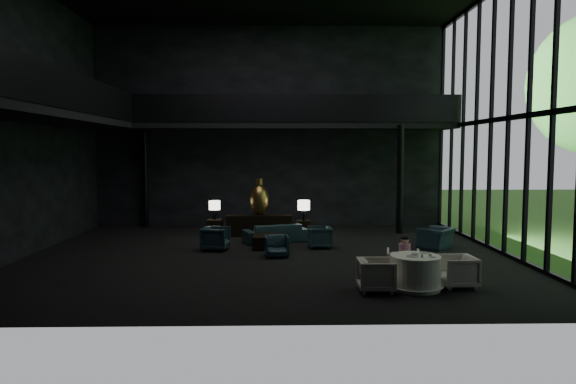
{
  "coord_description": "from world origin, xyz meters",
  "views": [
    {
      "loc": [
        0.25,
        -14.78,
        3.08
      ],
      "look_at": [
        0.59,
        0.5,
        1.83
      ],
      "focal_mm": 32.0,
      "sensor_mm": 36.0,
      "label": 1
    }
  ],
  "objects_px": {
    "bronze_urn": "(259,199)",
    "lounge_armchair_south": "(277,246)",
    "sofa": "(275,230)",
    "side_table_left": "(215,228)",
    "table_lamp_right": "(304,206)",
    "lounge_armchair_east": "(320,237)",
    "table_lamp_left": "(215,206)",
    "child": "(405,248)",
    "lounge_armchair_west": "(216,237)",
    "dining_chair_east": "(457,270)",
    "console": "(259,226)",
    "dining_chair_north": "(403,263)",
    "side_table_right": "(304,228)",
    "dining_table": "(415,274)",
    "window_armchair": "(436,236)",
    "coffee_table": "(269,242)",
    "dining_chair_west": "(376,273)"
  },
  "relations": [
    {
      "from": "side_table_left",
      "to": "console",
      "type": "bearing_deg",
      "value": -0.75
    },
    {
      "from": "bronze_urn",
      "to": "table_lamp_left",
      "type": "xyz_separation_m",
      "value": [
        -1.6,
        -0.07,
        -0.23
      ]
    },
    {
      "from": "lounge_armchair_east",
      "to": "bronze_urn",
      "type": "bearing_deg",
      "value": -141.72
    },
    {
      "from": "dining_chair_north",
      "to": "child",
      "type": "xyz_separation_m",
      "value": [
        0.06,
        0.1,
        0.35
      ]
    },
    {
      "from": "lounge_armchair_east",
      "to": "table_lamp_right",
      "type": "bearing_deg",
      "value": -171.84
    },
    {
      "from": "side_table_right",
      "to": "dining_chair_west",
      "type": "distance_m",
      "value": 7.55
    },
    {
      "from": "console",
      "to": "bronze_urn",
      "type": "distance_m",
      "value": 0.94
    },
    {
      "from": "console",
      "to": "sofa",
      "type": "xyz_separation_m",
      "value": [
        0.58,
        -1.25,
        0.05
      ]
    },
    {
      "from": "lounge_armchair_east",
      "to": "coffee_table",
      "type": "xyz_separation_m",
      "value": [
        -1.61,
        -0.06,
        -0.15
      ]
    },
    {
      "from": "coffee_table",
      "to": "dining_chair_north",
      "type": "height_order",
      "value": "dining_chair_north"
    },
    {
      "from": "bronze_urn",
      "to": "child",
      "type": "distance_m",
      "value": 7.34
    },
    {
      "from": "bronze_urn",
      "to": "lounge_armchair_south",
      "type": "relative_size",
      "value": 2.14
    },
    {
      "from": "sofa",
      "to": "lounge_armchair_west",
      "type": "bearing_deg",
      "value": 17.68
    },
    {
      "from": "table_lamp_left",
      "to": "dining_chair_east",
      "type": "xyz_separation_m",
      "value": [
        6.29,
        -7.06,
        -0.68
      ]
    },
    {
      "from": "side_table_left",
      "to": "lounge_armchair_south",
      "type": "relative_size",
      "value": 0.97
    },
    {
      "from": "console",
      "to": "lounge_armchair_south",
      "type": "relative_size",
      "value": 3.84
    },
    {
      "from": "table_lamp_right",
      "to": "dining_chair_north",
      "type": "relative_size",
      "value": 0.92
    },
    {
      "from": "bronze_urn",
      "to": "lounge_armchair_east",
      "type": "distance_m",
      "value": 3.27
    },
    {
      "from": "dining_chair_north",
      "to": "side_table_left",
      "type": "bearing_deg",
      "value": -38.09
    },
    {
      "from": "dining_chair_east",
      "to": "lounge_armchair_west",
      "type": "bearing_deg",
      "value": -128.93
    },
    {
      "from": "side_table_left",
      "to": "lounge_armchair_west",
      "type": "height_order",
      "value": "lounge_armchair_west"
    },
    {
      "from": "sofa",
      "to": "side_table_left",
      "type": "bearing_deg",
      "value": -49.42
    },
    {
      "from": "dining_chair_west",
      "to": "lounge_armchair_south",
      "type": "bearing_deg",
      "value": 31.81
    },
    {
      "from": "side_table_right",
      "to": "dining_chair_west",
      "type": "xyz_separation_m",
      "value": [
        1.2,
        -7.45,
        0.12
      ]
    },
    {
      "from": "table_lamp_left",
      "to": "lounge_armchair_east",
      "type": "relative_size",
      "value": 0.95
    },
    {
      "from": "console",
      "to": "side_table_left",
      "type": "bearing_deg",
      "value": 179.25
    },
    {
      "from": "coffee_table",
      "to": "lounge_armchair_south",
      "type": "bearing_deg",
      "value": -78.83
    },
    {
      "from": "table_lamp_left",
      "to": "child",
      "type": "bearing_deg",
      "value": -49.74
    },
    {
      "from": "side_table_right",
      "to": "lounge_armchair_west",
      "type": "bearing_deg",
      "value": -135.91
    },
    {
      "from": "bronze_urn",
      "to": "table_lamp_right",
      "type": "distance_m",
      "value": 1.62
    },
    {
      "from": "side_table_left",
      "to": "coffee_table",
      "type": "bearing_deg",
      "value": -50.46
    },
    {
      "from": "side_table_left",
      "to": "lounge_armchair_east",
      "type": "relative_size",
      "value": 0.84
    },
    {
      "from": "side_table_left",
      "to": "sofa",
      "type": "bearing_deg",
      "value": -30.24
    },
    {
      "from": "lounge_armchair_west",
      "to": "dining_chair_east",
      "type": "distance_m",
      "value": 7.38
    },
    {
      "from": "lounge_armchair_east",
      "to": "child",
      "type": "height_order",
      "value": "child"
    },
    {
      "from": "bronze_urn",
      "to": "lounge_armchair_south",
      "type": "height_order",
      "value": "bronze_urn"
    },
    {
      "from": "sofa",
      "to": "child",
      "type": "xyz_separation_m",
      "value": [
        3.12,
        -4.96,
        0.32
      ]
    },
    {
      "from": "bronze_urn",
      "to": "lounge_armchair_east",
      "type": "relative_size",
      "value": 1.85
    },
    {
      "from": "bronze_urn",
      "to": "sofa",
      "type": "distance_m",
      "value": 1.72
    },
    {
      "from": "bronze_urn",
      "to": "table_lamp_right",
      "type": "height_order",
      "value": "bronze_urn"
    },
    {
      "from": "bronze_urn",
      "to": "side_table_left",
      "type": "distance_m",
      "value": 1.9
    },
    {
      "from": "child",
      "to": "dining_chair_east",
      "type": "bearing_deg",
      "value": 140.85
    },
    {
      "from": "window_armchair",
      "to": "dining_chair_west",
      "type": "xyz_separation_m",
      "value": [
        -2.82,
        -4.81,
        -0.02
      ]
    },
    {
      "from": "child",
      "to": "bronze_urn",
      "type": "bearing_deg",
      "value": -59.68
    },
    {
      "from": "side_table_left",
      "to": "window_armchair",
      "type": "xyz_separation_m",
      "value": [
        7.22,
        -2.53,
        0.11
      ]
    },
    {
      "from": "table_lamp_left",
      "to": "side_table_left",
      "type": "bearing_deg",
      "value": -90.0
    },
    {
      "from": "table_lamp_right",
      "to": "sofa",
      "type": "xyz_separation_m",
      "value": [
        -1.02,
        -1.29,
        -0.65
      ]
    },
    {
      "from": "console",
      "to": "dining_chair_west",
      "type": "height_order",
      "value": "dining_chair_west"
    },
    {
      "from": "lounge_armchair_west",
      "to": "lounge_armchair_south",
      "type": "bearing_deg",
      "value": -110.58
    },
    {
      "from": "side_table_left",
      "to": "dining_table",
      "type": "relative_size",
      "value": 0.48
    }
  ]
}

